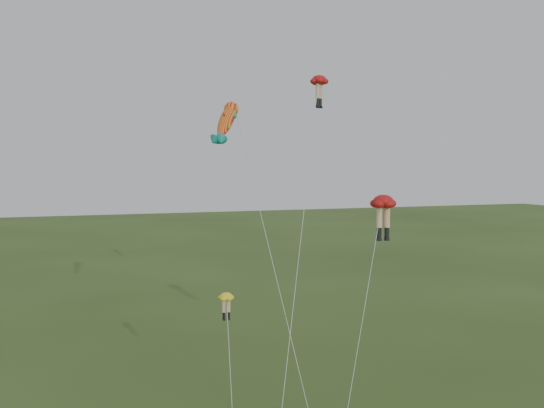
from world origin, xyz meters
name	(u,v)px	position (x,y,z in m)	size (l,w,h in m)	color
legs_kite_red_high	(318,89)	(5.08, 9.12, 19.53)	(8.36, 12.72, 20.48)	#B41312
legs_kite_red_mid	(383,207)	(5.96, 1.86, 11.94)	(5.59, 5.12, 12.68)	#B41312
legs_kite_yellow	(227,306)	(-3.22, 2.43, 6.76)	(1.32, 4.73, 7.48)	yellow
fish_kite	(227,121)	(-2.40, 5.07, 16.90)	(4.64, 6.59, 18.34)	orange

